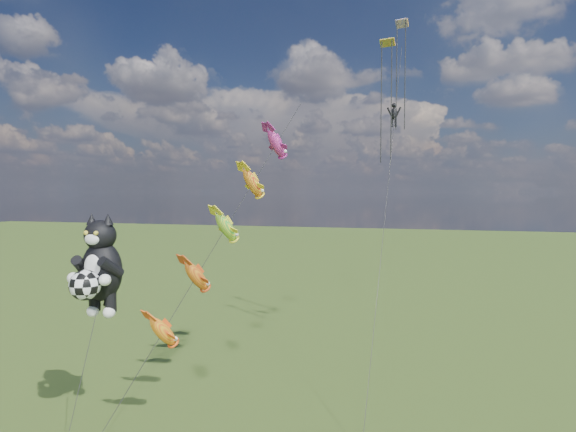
# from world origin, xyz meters

# --- Properties ---
(cat_kite_rig) EXTENTS (2.50, 4.05, 11.34)m
(cat_kite_rig) POSITION_xyz_m (5.54, 3.57, 8.56)
(cat_kite_rig) COLOR brown
(cat_kite_rig) RESTS_ON ground
(fish_windsock_rig) EXTENTS (6.71, 14.58, 18.50)m
(fish_windsock_rig) POSITION_xyz_m (10.92, 7.88, 10.37)
(fish_windsock_rig) COLOR brown
(fish_windsock_rig) RESTS_ON ground
(parafoil_rig) EXTENTS (1.99, 17.56, 26.08)m
(parafoil_rig) POSITION_xyz_m (19.70, 19.45, 19.29)
(parafoil_rig) COLOR brown
(parafoil_rig) RESTS_ON ground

